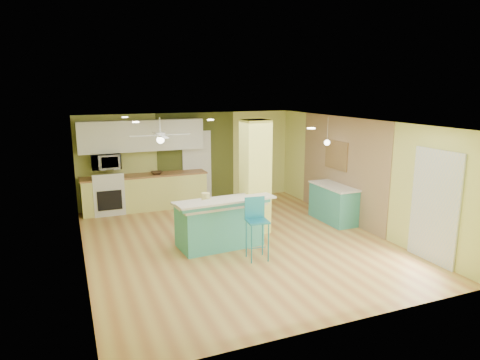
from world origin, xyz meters
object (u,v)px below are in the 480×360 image
fruit_bowl (157,173)px  canister (206,197)px  side_counter (333,203)px  peninsula (220,223)px  bar_stool (256,218)px

fruit_bowl → canister: size_ratio=1.81×
side_counter → fruit_bowl: fruit_bowl is taller
peninsula → bar_stool: 1.00m
side_counter → canister: 3.37m
bar_stool → canister: (-0.64, 1.07, 0.22)m
bar_stool → side_counter: bearing=33.4°
peninsula → canister: canister is taller
side_counter → fruit_bowl: 4.59m
side_counter → fruit_bowl: (-3.70, 2.66, 0.53)m
bar_stool → canister: bearing=127.2°
side_counter → fruit_bowl: bearing=144.4°
bar_stool → side_counter: size_ratio=0.85×
bar_stool → fruit_bowl: (-1.04, 4.03, 0.19)m
peninsula → canister: 0.60m
fruit_bowl → canister: (0.39, -2.97, 0.02)m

